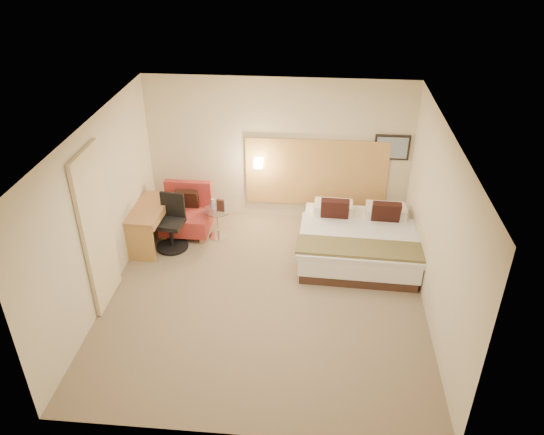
# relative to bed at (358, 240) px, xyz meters

# --- Properties ---
(floor) EXTENTS (4.80, 5.00, 0.02)m
(floor) POSITION_rel_bed_xyz_m (-1.46, -1.24, -0.32)
(floor) COLOR #7F6D55
(floor) RESTS_ON ground
(ceiling) EXTENTS (4.80, 5.00, 0.02)m
(ceiling) POSITION_rel_bed_xyz_m (-1.46, -1.24, 2.40)
(ceiling) COLOR white
(ceiling) RESTS_ON floor
(wall_back) EXTENTS (4.80, 0.02, 2.70)m
(wall_back) POSITION_rel_bed_xyz_m (-1.46, 1.27, 1.04)
(wall_back) COLOR beige
(wall_back) RESTS_ON floor
(wall_front) EXTENTS (4.80, 0.02, 2.70)m
(wall_front) POSITION_rel_bed_xyz_m (-1.46, -3.75, 1.04)
(wall_front) COLOR beige
(wall_front) RESTS_ON floor
(wall_left) EXTENTS (0.02, 5.00, 2.70)m
(wall_left) POSITION_rel_bed_xyz_m (-3.87, -1.24, 1.04)
(wall_left) COLOR beige
(wall_left) RESTS_ON floor
(wall_right) EXTENTS (0.02, 5.00, 2.70)m
(wall_right) POSITION_rel_bed_xyz_m (0.95, -1.24, 1.04)
(wall_right) COLOR beige
(wall_right) RESTS_ON floor
(headboard_panel) EXTENTS (2.60, 0.04, 1.30)m
(headboard_panel) POSITION_rel_bed_xyz_m (-0.76, 1.23, 0.64)
(headboard_panel) COLOR tan
(headboard_panel) RESTS_ON wall_back
(art_frame) EXTENTS (0.62, 0.03, 0.47)m
(art_frame) POSITION_rel_bed_xyz_m (0.56, 1.24, 1.19)
(art_frame) COLOR black
(art_frame) RESTS_ON wall_back
(art_canvas) EXTENTS (0.54, 0.01, 0.39)m
(art_canvas) POSITION_rel_bed_xyz_m (0.56, 1.22, 1.19)
(art_canvas) COLOR gray
(art_canvas) RESTS_ON wall_back
(lamp_arm) EXTENTS (0.02, 0.12, 0.02)m
(lamp_arm) POSITION_rel_bed_xyz_m (-1.81, 1.18, 0.84)
(lamp_arm) COLOR silver
(lamp_arm) RESTS_ON wall_back
(lamp_shade) EXTENTS (0.15, 0.15, 0.15)m
(lamp_shade) POSITION_rel_bed_xyz_m (-1.81, 1.12, 0.84)
(lamp_shade) COLOR #F9E8C2
(lamp_shade) RESTS_ON wall_back
(curtain) EXTENTS (0.06, 0.90, 2.42)m
(curtain) POSITION_rel_bed_xyz_m (-3.82, -1.49, 0.91)
(curtain) COLOR beige
(curtain) RESTS_ON wall_left
(bottle_a) EXTENTS (0.07, 0.07, 0.20)m
(bottle_a) POSITION_rel_bed_xyz_m (-2.55, 0.40, 0.35)
(bottle_a) COLOR #9BB5F0
(bottle_a) RESTS_ON side_table
(menu_folder) EXTENTS (0.13, 0.06, 0.22)m
(menu_folder) POSITION_rel_bed_xyz_m (-2.40, 0.35, 0.36)
(menu_folder) COLOR #3B1C18
(menu_folder) RESTS_ON side_table
(bed) EXTENTS (2.03, 1.98, 0.96)m
(bed) POSITION_rel_bed_xyz_m (0.00, 0.00, 0.00)
(bed) COLOR #3B251D
(bed) RESTS_ON floor
(lounge_chair) EXTENTS (0.86, 0.75, 0.90)m
(lounge_chair) POSITION_rel_bed_xyz_m (-3.07, 0.52, 0.05)
(lounge_chair) COLOR tan
(lounge_chair) RESTS_ON floor
(side_table) EXTENTS (0.55, 0.55, 0.56)m
(side_table) POSITION_rel_bed_xyz_m (-2.47, 0.39, -0.00)
(side_table) COLOR silver
(side_table) RESTS_ON floor
(desk) EXTENTS (0.60, 1.21, 0.74)m
(desk) POSITION_rel_bed_xyz_m (-3.58, 0.06, 0.27)
(desk) COLOR #A26B3F
(desk) RESTS_ON floor
(desk_chair) EXTENTS (0.61, 0.61, 0.97)m
(desk_chair) POSITION_rel_bed_xyz_m (-3.21, -0.00, 0.09)
(desk_chair) COLOR black
(desk_chair) RESTS_ON floor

